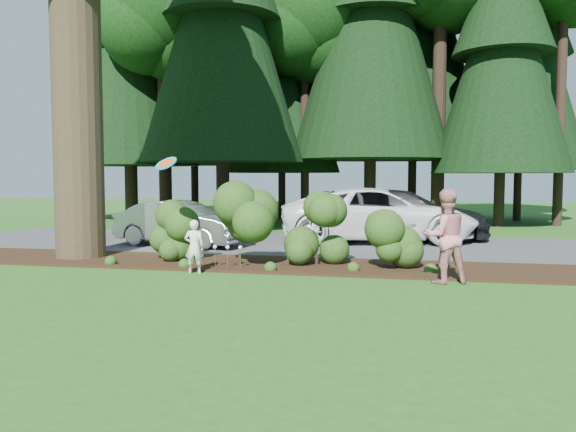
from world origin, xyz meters
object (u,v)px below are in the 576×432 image
(frisbee, at_px, (166,163))
(adult, at_px, (445,236))
(car_dark_suv, at_px, (402,214))
(car_white_suv, at_px, (378,215))
(child, at_px, (194,247))
(car_silver_wagon, at_px, (181,223))

(frisbee, bearing_deg, adult, -0.39)
(car_dark_suv, xyz_separation_m, adult, (0.89, -7.70, 0.08))
(car_white_suv, xyz_separation_m, child, (-3.62, -6.70, -0.30))
(adult, height_order, frisbee, frisbee)
(car_dark_suv, xyz_separation_m, child, (-4.36, -7.70, -0.26))
(car_silver_wagon, distance_m, car_white_suv, 6.20)
(car_dark_suv, relative_size, child, 4.81)
(car_dark_suv, bearing_deg, child, 146.88)
(child, relative_size, adult, 0.63)
(car_dark_suv, height_order, frisbee, frisbee)
(child, xyz_separation_m, frisbee, (-0.65, 0.04, 1.81))
(car_dark_suv, bearing_deg, car_silver_wagon, 113.27)
(car_white_suv, height_order, child, car_white_suv)
(child, distance_m, frisbee, 1.92)
(car_silver_wagon, xyz_separation_m, child, (2.14, -4.41, -0.11))
(car_white_suv, relative_size, car_dark_suv, 1.09)
(car_dark_suv, distance_m, adult, 7.75)
(car_silver_wagon, relative_size, car_dark_suv, 0.72)
(car_white_suv, distance_m, adult, 6.90)
(car_white_suv, height_order, adult, adult)
(car_white_suv, bearing_deg, car_dark_suv, -48.23)
(car_silver_wagon, distance_m, child, 4.90)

